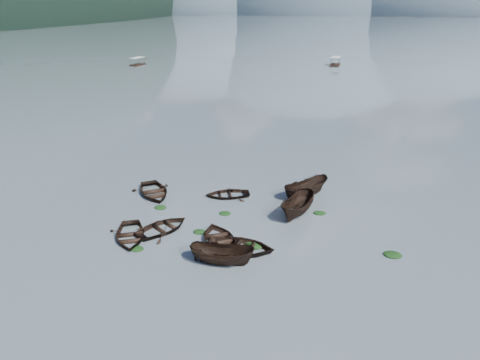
% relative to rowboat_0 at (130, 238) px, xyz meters
% --- Properties ---
extents(ground_plane, '(2400.00, 2400.00, 0.00)m').
position_rel_rowboat_0_xyz_m(ground_plane, '(6.45, -3.78, 0.00)').
color(ground_plane, '#4D5960').
extents(haze_mtn_a, '(520.00, 520.00, 280.00)m').
position_rel_rowboat_0_xyz_m(haze_mtn_a, '(-253.55, 896.22, 0.00)').
color(haze_mtn_a, '#475666').
rests_on(haze_mtn_a, ground).
extents(haze_mtn_b, '(520.00, 520.00, 340.00)m').
position_rel_rowboat_0_xyz_m(haze_mtn_b, '(-53.55, 896.22, 0.00)').
color(haze_mtn_b, '#475666').
rests_on(haze_mtn_b, ground).
extents(haze_mtn_c, '(520.00, 520.00, 260.00)m').
position_rel_rowboat_0_xyz_m(haze_mtn_c, '(146.45, 896.22, 0.00)').
color(haze_mtn_c, '#475666').
rests_on(haze_mtn_c, ground).
extents(rowboat_0, '(4.81, 5.39, 0.92)m').
position_rel_rowboat_0_xyz_m(rowboat_0, '(0.00, 0.00, 0.00)').
color(rowboat_0, black).
rests_on(rowboat_0, ground).
extents(rowboat_1, '(4.99, 5.34, 0.90)m').
position_rel_rowboat_0_xyz_m(rowboat_1, '(1.92, 1.65, 0.00)').
color(rowboat_1, black).
rests_on(rowboat_1, ground).
extents(rowboat_2, '(4.49, 1.84, 1.71)m').
position_rel_rowboat_0_xyz_m(rowboat_2, '(7.55, -1.68, 0.00)').
color(rowboat_2, black).
rests_on(rowboat_2, ground).
extents(rowboat_3, '(5.29, 5.78, 0.98)m').
position_rel_rowboat_0_xyz_m(rowboat_3, '(6.67, 0.89, 0.00)').
color(rowboat_3, black).
rests_on(rowboat_3, ground).
extents(rowboat_4, '(4.84, 3.46, 1.00)m').
position_rel_rowboat_0_xyz_m(rowboat_4, '(8.40, 0.19, 0.00)').
color(rowboat_4, black).
rests_on(rowboat_4, ground).
extents(rowboat_5, '(3.23, 5.28, 1.91)m').
position_rel_rowboat_0_xyz_m(rowboat_5, '(11.70, 6.65, 0.00)').
color(rowboat_5, black).
rests_on(rowboat_5, ground).
extents(rowboat_6, '(5.78, 6.07, 1.02)m').
position_rel_rowboat_0_xyz_m(rowboat_6, '(-1.49, 7.69, 0.00)').
color(rowboat_6, black).
rests_on(rowboat_6, ground).
extents(rowboat_7, '(4.76, 4.10, 0.83)m').
position_rel_rowboat_0_xyz_m(rowboat_7, '(5.12, 8.91, 0.00)').
color(rowboat_7, black).
rests_on(rowboat_7, ground).
extents(rowboat_8, '(4.64, 4.70, 1.85)m').
position_rel_rowboat_0_xyz_m(rowboat_8, '(11.98, 10.52, 0.00)').
color(rowboat_8, black).
rests_on(rowboat_8, ground).
extents(weed_clump_0, '(0.99, 0.81, 0.22)m').
position_rel_rowboat_0_xyz_m(weed_clump_0, '(1.20, -1.33, 0.00)').
color(weed_clump_0, black).
rests_on(weed_clump_0, ground).
extents(weed_clump_1, '(0.96, 0.77, 0.21)m').
position_rel_rowboat_0_xyz_m(weed_clump_1, '(4.74, 2.03, 0.00)').
color(weed_clump_1, black).
rests_on(weed_clump_1, ground).
extents(weed_clump_2, '(1.35, 1.08, 0.29)m').
position_rel_rowboat_0_xyz_m(weed_clump_2, '(9.18, 0.97, 0.00)').
color(weed_clump_2, black).
rests_on(weed_clump_2, ground).
extents(weed_clump_3, '(0.77, 0.65, 0.17)m').
position_rel_rowboat_0_xyz_m(weed_clump_3, '(13.62, 7.45, 0.00)').
color(weed_clump_3, black).
rests_on(weed_clump_3, ground).
extents(weed_clump_4, '(1.26, 1.00, 0.26)m').
position_rel_rowboat_0_xyz_m(weed_clump_4, '(18.78, 2.02, 0.00)').
color(weed_clump_4, black).
rests_on(weed_clump_4, ground).
extents(weed_clump_5, '(1.09, 0.88, 0.23)m').
position_rel_rowboat_0_xyz_m(weed_clump_5, '(0.16, 5.27, 0.00)').
color(weed_clump_5, black).
rests_on(weed_clump_5, ground).
extents(weed_clump_6, '(1.00, 0.83, 0.21)m').
position_rel_rowboat_0_xyz_m(weed_clump_6, '(5.82, 5.47, 0.00)').
color(weed_clump_6, black).
rests_on(weed_clump_6, ground).
extents(weed_clump_7, '(0.97, 0.78, 0.21)m').
position_rel_rowboat_0_xyz_m(weed_clump_7, '(13.42, 7.33, 0.00)').
color(weed_clump_7, black).
rests_on(weed_clump_7, ground).
extents(pontoon_left, '(2.72, 5.56, 2.06)m').
position_rel_rowboat_0_xyz_m(pontoon_left, '(-42.61, 89.55, 0.00)').
color(pontoon_left, black).
rests_on(pontoon_left, ground).
extents(pontoon_centre, '(2.93, 6.08, 2.26)m').
position_rel_rowboat_0_xyz_m(pontoon_centre, '(11.97, 101.95, 0.00)').
color(pontoon_centre, black).
rests_on(pontoon_centre, ground).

